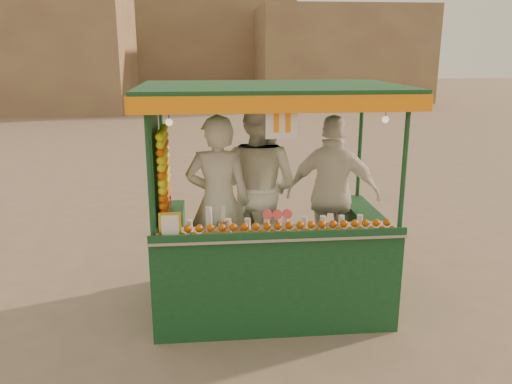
{
  "coord_description": "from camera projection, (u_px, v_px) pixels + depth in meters",
  "views": [
    {
      "loc": [
        -0.53,
        -5.18,
        2.7
      ],
      "look_at": [
        -0.02,
        -0.0,
        1.26
      ],
      "focal_mm": 36.09,
      "sensor_mm": 36.0,
      "label": 1
    }
  ],
  "objects": [
    {
      "name": "ground",
      "position": [
        258.0,
        301.0,
        5.74
      ],
      "size": [
        90.0,
        90.0,
        0.0
      ],
      "primitive_type": "plane",
      "color": "#755F53",
      "rests_on": "ground"
    },
    {
      "name": "vendor_right",
      "position": [
        333.0,
        194.0,
        5.71
      ],
      "size": [
        1.11,
        0.71,
        1.76
      ],
      "rotation": [
        0.0,
        0.0,
        2.85
      ],
      "color": "white",
      "rests_on": "ground"
    },
    {
      "name": "building_center",
      "position": [
        181.0,
        38.0,
        33.4
      ],
      "size": [
        14.0,
        7.0,
        7.0
      ],
      "primitive_type": "cube",
      "color": "#8D7750",
      "rests_on": "ground"
    },
    {
      "name": "vendor_middle",
      "position": [
        259.0,
        186.0,
        5.68
      ],
      "size": [
        1.2,
        1.15,
        1.95
      ],
      "rotation": [
        0.0,
        0.0,
        2.53
      ],
      "color": "white",
      "rests_on": "ground"
    },
    {
      "name": "building_right",
      "position": [
        339.0,
        54.0,
        28.76
      ],
      "size": [
        9.0,
        6.0,
        5.0
      ],
      "primitive_type": "cube",
      "color": "#8D7750",
      "rests_on": "ground"
    },
    {
      "name": "juice_cart",
      "position": [
        265.0,
        242.0,
        5.39
      ],
      "size": [
        2.62,
        1.69,
        2.38
      ],
      "color": "#103A1C",
      "rests_on": "ground"
    },
    {
      "name": "vendor_left",
      "position": [
        218.0,
        202.0,
        5.31
      ],
      "size": [
        0.7,
        0.49,
        1.82
      ],
      "rotation": [
        0.0,
        0.0,
        3.05
      ],
      "color": "beige",
      "rests_on": "ground"
    },
    {
      "name": "building_left",
      "position": [
        16.0,
        43.0,
        23.28
      ],
      "size": [
        10.0,
        6.0,
        6.0
      ],
      "primitive_type": "cube",
      "color": "#8D7750",
      "rests_on": "ground"
    }
  ]
}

